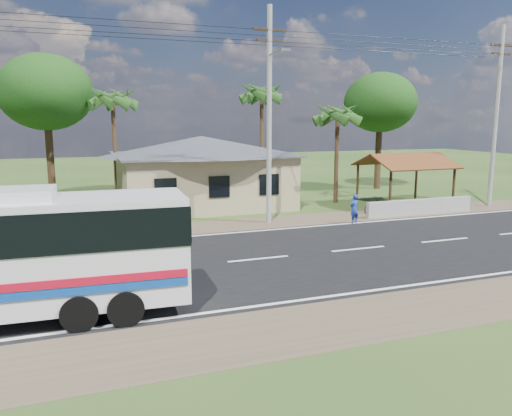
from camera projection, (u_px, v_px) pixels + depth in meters
The scene contains 13 objects.
ground at pixel (258, 259), 19.49m from camera, with size 120.00×120.00×0.00m, color #284418.
road at pixel (258, 259), 19.49m from camera, with size 120.00×16.00×0.03m.
house at pixel (202, 164), 31.39m from camera, with size 12.40×10.00×5.00m.
waiting_shed at pixel (405, 163), 31.27m from camera, with size 5.20×4.48×3.35m.
concrete_barrier at pixel (420, 207), 28.65m from camera, with size 7.00×0.30×0.90m, color #9E9E99.
utility_poles at pixel (263, 112), 25.38m from camera, with size 32.80×2.22×11.00m.
palm_near at pixel (338, 115), 31.88m from camera, with size 2.80×2.80×6.70m.
palm_mid at pixel (262, 94), 34.61m from camera, with size 2.80×2.80×8.20m.
palm_far at pixel (112, 99), 31.77m from camera, with size 2.80×2.80×7.70m.
tree_behind_house at pixel (46, 93), 32.19m from camera, with size 6.00×6.00×9.61m.
tree_behind_shed at pixel (380, 103), 38.53m from camera, with size 5.60×5.60×9.02m.
motorcycle at pixel (373, 205), 29.19m from camera, with size 0.60×1.71×0.90m, color black.
person at pixel (354, 209), 26.11m from camera, with size 0.57×0.37×1.57m, color navy.
Camera 1 is at (-6.55, -17.66, 5.37)m, focal length 35.00 mm.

